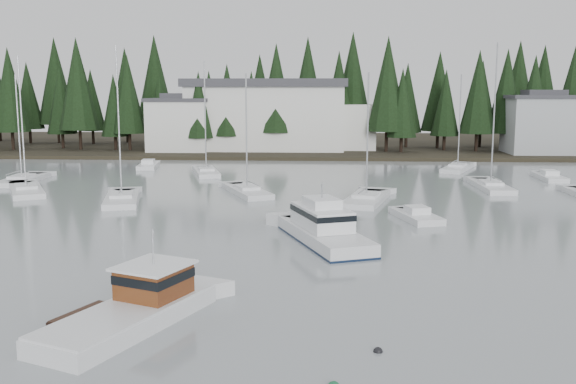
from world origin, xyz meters
name	(u,v)px	position (x,y,z in m)	size (l,w,h in m)	color
far_shore_land	(301,145)	(0.00, 97.00, 0.00)	(240.00, 54.00, 1.00)	black
conifer_treeline	(299,150)	(0.00, 86.00, 0.00)	(200.00, 22.00, 20.00)	black
house_west	(179,124)	(-18.00, 79.00, 4.65)	(9.54, 7.42, 8.75)	silver
house_east_a	(542,123)	(36.00, 78.00, 4.90)	(10.60, 8.48, 9.25)	#999EA0
harbor_inn	(279,116)	(-2.96, 82.34, 5.78)	(29.50, 11.50, 10.90)	silver
lobster_boat_brown	(133,312)	(-3.92, 6.77, 0.49)	(6.35, 9.08, 4.27)	silver
cabin_cruiser_center	(323,232)	(3.94, 21.87, 0.65)	(6.46, 10.48, 4.31)	silver
sailboat_0	(206,173)	(-9.62, 55.04, 0.09)	(4.62, 8.59, 13.50)	silver
sailboat_2	(458,169)	(20.40, 60.69, 0.07)	(5.68, 8.87, 12.09)	silver
sailboat_3	(366,201)	(7.69, 37.05, 0.06)	(5.02, 9.21, 11.65)	silver
sailboat_4	(491,188)	(20.50, 45.49, 0.09)	(2.68, 9.17, 14.68)	silver
sailboat_6	(122,201)	(-13.60, 35.99, 0.08)	(4.81, 9.16, 13.88)	silver
sailboat_10	(247,193)	(-3.21, 40.99, 0.06)	(5.82, 9.03, 11.70)	silver
sailboat_11	(22,182)	(-27.94, 47.40, 0.06)	(3.06, 8.93, 11.79)	silver
sailboat_12	(26,192)	(-24.24, 40.49, 0.07)	(6.93, 9.65, 13.31)	silver
runabout_1	(417,218)	(10.94, 29.33, 0.13)	(3.54, 5.75, 1.42)	silver
runabout_3	(148,167)	(-18.10, 61.11, 0.13)	(3.03, 6.50, 1.42)	silver
runabout_4	(549,178)	(28.63, 52.59, 0.13)	(2.34, 6.46, 1.42)	silver
mooring_buoy_dark	(378,352)	(5.94, 4.37, 0.00)	(0.36, 0.36, 0.36)	black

